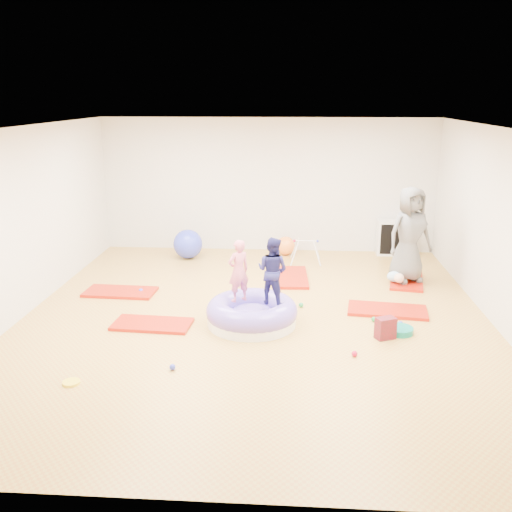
{
  "coord_description": "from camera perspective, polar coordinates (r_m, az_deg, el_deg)",
  "views": [
    {
      "loc": [
        0.57,
        -7.94,
        3.24
      ],
      "look_at": [
        0.0,
        0.3,
        0.9
      ],
      "focal_mm": 40.0,
      "sensor_mm": 36.0,
      "label": 1
    }
  ],
  "objects": [
    {
      "name": "room",
      "position": [
        8.17,
        -0.14,
        2.8
      ],
      "size": [
        7.01,
        8.01,
        2.81
      ],
      "color": "gold",
      "rests_on": "ground"
    },
    {
      "name": "adult_caregiver",
      "position": [
        10.31,
        15.12,
        2.09
      ],
      "size": [
        0.97,
        0.81,
        1.69
      ],
      "primitive_type": "imported",
      "rotation": [
        0.0,
        0.0,
        0.39
      ],
      "color": "#585858",
      "rests_on": "gym_mat_rear_right"
    },
    {
      "name": "child_navy",
      "position": [
        8.11,
        1.66,
        -1.14
      ],
      "size": [
        0.59,
        0.55,
        0.98
      ],
      "primitive_type": "imported",
      "rotation": [
        0.0,
        0.0,
        2.67
      ],
      "color": "navy",
      "rests_on": "inflatable_cushion"
    },
    {
      "name": "balance_disc",
      "position": [
        8.35,
        14.14,
        -7.21
      ],
      "size": [
        0.39,
        0.39,
        0.09
      ],
      "primitive_type": "cylinder",
      "color": "#0B7769",
      "rests_on": "ground"
    },
    {
      "name": "gym_mat_front_left",
      "position": [
        8.49,
        -10.34,
        -6.73
      ],
      "size": [
        1.16,
        0.64,
        0.05
      ],
      "primitive_type": "cube",
      "rotation": [
        0.0,
        0.0,
        -0.07
      ],
      "color": "maroon",
      "rests_on": "ground"
    },
    {
      "name": "gym_mat_rear_right",
      "position": [
        10.59,
        14.81,
        -2.4
      ],
      "size": [
        0.76,
        1.21,
        0.05
      ],
      "primitive_type": "cube",
      "rotation": [
        0.0,
        0.0,
        1.39
      ],
      "color": "maroon",
      "rests_on": "ground"
    },
    {
      "name": "child_pink",
      "position": [
        8.2,
        -1.76,
        -1.16
      ],
      "size": [
        0.4,
        0.37,
        0.92
      ],
      "primitive_type": "imported",
      "rotation": [
        0.0,
        0.0,
        3.75
      ],
      "color": "#E56980",
      "rests_on": "inflatable_cushion"
    },
    {
      "name": "gym_mat_mid_left",
      "position": [
        9.94,
        -13.42,
        -3.51
      ],
      "size": [
        1.21,
        0.65,
        0.05
      ],
      "primitive_type": "cube",
      "rotation": [
        0.0,
        0.0,
        -0.05
      ],
      "color": "maroon",
      "rests_on": "ground"
    },
    {
      "name": "ball_pit_balls",
      "position": [
        8.34,
        3.14,
        -6.77
      ],
      "size": [
        4.22,
        2.82,
        0.08
      ],
      "color": "#C11038",
      "rests_on": "ground"
    },
    {
      "name": "cube_shelf",
      "position": [
        12.26,
        13.68,
        1.8
      ],
      "size": [
        0.73,
        0.36,
        0.73
      ],
      "color": "silver",
      "rests_on": "ground"
    },
    {
      "name": "infant",
      "position": [
        10.33,
        13.98,
        -2.04
      ],
      "size": [
        0.37,
        0.37,
        0.22
      ],
      "color": "#94BDE0",
      "rests_on": "gym_mat_rear_right"
    },
    {
      "name": "gym_mat_right",
      "position": [
        9.1,
        13.0,
        -5.31
      ],
      "size": [
        1.27,
        0.75,
        0.05
      ],
      "primitive_type": "cube",
      "rotation": [
        0.0,
        0.0,
        -0.13
      ],
      "color": "maroon",
      "rests_on": "ground"
    },
    {
      "name": "exercise_ball_blue",
      "position": [
        11.74,
        -6.83,
        1.19
      ],
      "size": [
        0.59,
        0.59,
        0.59
      ],
      "primitive_type": "sphere",
      "color": "blue",
      "rests_on": "ground"
    },
    {
      "name": "gym_mat_center_back",
      "position": [
        10.45,
        3.43,
        -2.13
      ],
      "size": [
        0.68,
        1.28,
        0.05
      ],
      "primitive_type": "cube",
      "rotation": [
        0.0,
        0.0,
        1.62
      ],
      "color": "maroon",
      "rests_on": "ground"
    },
    {
      "name": "infant_play_gym",
      "position": [
        11.34,
        5.0,
        0.81
      ],
      "size": [
        0.61,
        0.58,
        0.47
      ],
      "rotation": [
        0.0,
        0.0,
        -0.32
      ],
      "color": "silver",
      "rests_on": "ground"
    },
    {
      "name": "yellow_toy",
      "position": [
        7.13,
        -17.99,
        -11.94
      ],
      "size": [
        0.2,
        0.2,
        0.03
      ],
      "primitive_type": "cylinder",
      "color": "yellow",
      "rests_on": "ground"
    },
    {
      "name": "exercise_ball_orange",
      "position": [
        11.94,
        2.98,
        1.03
      ],
      "size": [
        0.39,
        0.39,
        0.39
      ],
      "primitive_type": "sphere",
      "color": "orange",
      "rests_on": "ground"
    },
    {
      "name": "inflatable_cushion",
      "position": [
        8.36,
        -0.42,
        -5.79
      ],
      "size": [
        1.34,
        1.34,
        0.42
      ],
      "rotation": [
        0.0,
        0.0,
        0.34
      ],
      "color": "white",
      "rests_on": "ground"
    },
    {
      "name": "backpack",
      "position": [
        8.09,
        12.82,
        -7.05
      ],
      "size": [
        0.31,
        0.26,
        0.3
      ],
      "primitive_type": "cube",
      "rotation": [
        0.0,
        0.0,
        0.44
      ],
      "color": "maroon",
      "rests_on": "ground"
    }
  ]
}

